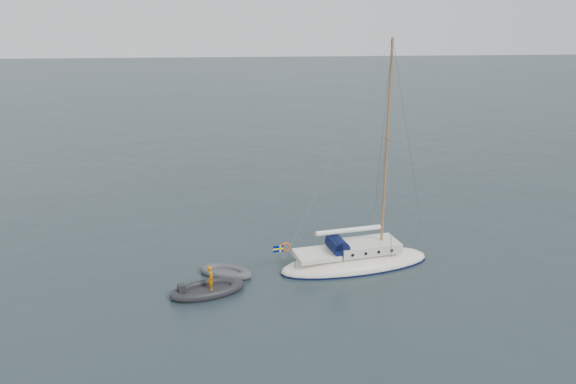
{
  "coord_description": "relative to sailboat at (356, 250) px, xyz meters",
  "views": [
    {
      "loc": [
        -4.4,
        -27.39,
        13.69
      ],
      "look_at": [
        -1.84,
        0.0,
        4.76
      ],
      "focal_mm": 35.0,
      "sensor_mm": 36.0,
      "label": 1
    }
  ],
  "objects": [
    {
      "name": "sailboat",
      "position": [
        0.0,
        0.0,
        0.0
      ],
      "size": [
        9.11,
        2.73,
        12.97
      ],
      "rotation": [
        0.0,
        0.0,
        0.19
      ],
      "color": "white",
      "rests_on": "ground"
    },
    {
      "name": "rib",
      "position": [
        -8.15,
        -2.46,
        -0.75
      ],
      "size": [
        3.89,
        1.77,
        1.5
      ],
      "rotation": [
        0.0,
        0.0,
        0.31
      ],
      "color": "black",
      "rests_on": "ground"
    },
    {
      "name": "ground",
      "position": [
        -2.04,
        -0.82,
        -0.98
      ],
      "size": [
        300.0,
        300.0,
        0.0
      ],
      "primitive_type": "plane",
      "color": "black",
      "rests_on": "ground"
    },
    {
      "name": "dinghy",
      "position": [
        -7.23,
        -0.5,
        -0.79
      ],
      "size": [
        3.0,
        1.36,
        0.43
      ],
      "rotation": [
        0.0,
        0.0,
        -0.41
      ],
      "color": "#45464A",
      "rests_on": "ground"
    }
  ]
}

